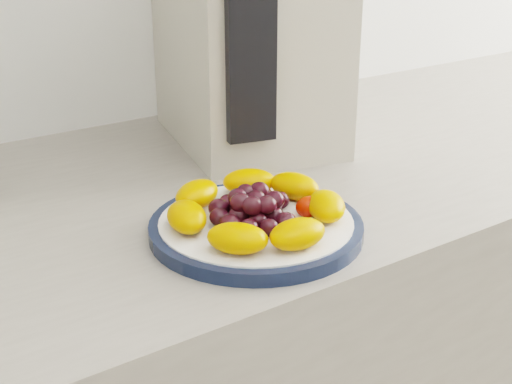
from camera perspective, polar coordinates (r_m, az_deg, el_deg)
plate_rim at (r=0.77m, az=0.00°, el=-2.90°), size 0.23×0.23×0.01m
plate_face at (r=0.77m, az=0.00°, el=-2.84°), size 0.21×0.21×0.02m
appliance_body at (r=1.04m, az=-0.71°, el=13.81°), size 0.27×0.33×0.36m
appliance_panel at (r=0.88m, az=-0.45°, el=12.54°), size 0.07×0.03×0.27m
fruit_plate at (r=0.77m, az=0.21°, el=-1.20°), size 0.20×0.20×0.04m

